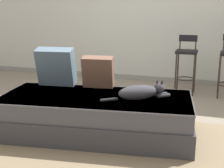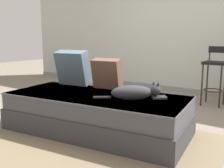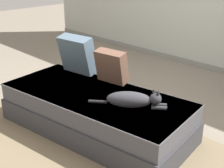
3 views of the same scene
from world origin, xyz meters
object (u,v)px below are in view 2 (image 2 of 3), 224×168
object	(u,v)px
bar_stool_near_window	(215,70)
throw_pillow_middle	(107,74)
throw_pillow_corner	(73,68)
cat	(135,93)
couch	(96,113)

from	to	relation	value
bar_stool_near_window	throw_pillow_middle	bearing A→B (deg)	-117.60
throw_pillow_corner	bar_stool_near_window	bearing A→B (deg)	51.44
throw_pillow_corner	throw_pillow_middle	xyz separation A→B (m)	(0.50, 0.07, -0.04)
cat	bar_stool_near_window	world-z (taller)	bar_stool_near_window
couch	cat	bearing A→B (deg)	5.06
couch	throw_pillow_corner	size ratio (longest dim) A/B	4.57
couch	throw_pillow_corner	distance (m)	0.79
couch	bar_stool_near_window	xyz separation A→B (m)	(0.75, 1.96, 0.33)
throw_pillow_corner	cat	distance (m)	1.11
bar_stool_near_window	couch	bearing A→B (deg)	-110.96
cat	bar_stool_near_window	xyz separation A→B (m)	(0.28, 1.92, 0.04)
couch	cat	distance (m)	0.56
throw_pillow_corner	bar_stool_near_window	size ratio (longest dim) A/B	0.51
couch	throw_pillow_corner	bearing A→B (deg)	155.80
throw_pillow_middle	bar_stool_near_window	world-z (taller)	bar_stool_near_window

